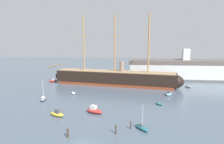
{
  "coord_description": "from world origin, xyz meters",
  "views": [
    {
      "loc": [
        8.55,
        -33.26,
        18.22
      ],
      "look_at": [
        1.61,
        33.67,
        8.32
      ],
      "focal_mm": 33.14,
      "sensor_mm": 36.0,
      "label": 1
    }
  ],
  "objects_px": {
    "sailboat_foreground_right": "(142,127)",
    "motorboat_far_left": "(53,81)",
    "motorboat_foreground_left": "(57,114)",
    "mooring_piling_nearest": "(116,129)",
    "motorboat_alongside_stern": "(169,94)",
    "dinghy_mid_right": "(159,104)",
    "dinghy_distant_centre": "(119,79)",
    "tall_ship": "(115,78)",
    "mooring_piling_left_pair": "(131,125)",
    "dinghy_alongside_bow": "(73,93)",
    "dockside_warehouse_right": "(186,70)",
    "motorboat_near_centre": "(94,110)",
    "dinghy_far_right": "(188,86)",
    "mooring_piling_right_pair": "(68,133)",
    "sailboat_mid_left": "(43,98)"
  },
  "relations": [
    {
      "from": "dinghy_distant_centre",
      "to": "mooring_piling_nearest",
      "type": "distance_m",
      "value": 60.61
    },
    {
      "from": "tall_ship",
      "to": "dinghy_mid_right",
      "type": "bearing_deg",
      "value": -59.46
    },
    {
      "from": "motorboat_foreground_left",
      "to": "motorboat_far_left",
      "type": "distance_m",
      "value": 46.01
    },
    {
      "from": "tall_ship",
      "to": "dinghy_mid_right",
      "type": "distance_m",
      "value": 30.32
    },
    {
      "from": "sailboat_foreground_right",
      "to": "dinghy_mid_right",
      "type": "xyz_separation_m",
      "value": [
        5.69,
        17.87,
        -0.15
      ]
    },
    {
      "from": "motorboat_alongside_stern",
      "to": "dinghy_distant_centre",
      "type": "xyz_separation_m",
      "value": [
        -19.35,
        28.8,
        -0.26
      ]
    },
    {
      "from": "dinghy_mid_right",
      "to": "dinghy_far_right",
      "type": "relative_size",
      "value": 0.82
    },
    {
      "from": "tall_ship",
      "to": "mooring_piling_left_pair",
      "type": "relative_size",
      "value": 36.58
    },
    {
      "from": "motorboat_foreground_left",
      "to": "dinghy_mid_right",
      "type": "xyz_separation_m",
      "value": [
        26.16,
        12.05,
        -0.31
      ]
    },
    {
      "from": "motorboat_foreground_left",
      "to": "mooring_piling_right_pair",
      "type": "height_order",
      "value": "mooring_piling_right_pair"
    },
    {
      "from": "sailboat_mid_left",
      "to": "mooring_piling_nearest",
      "type": "xyz_separation_m",
      "value": [
        24.73,
        -21.59,
        0.37
      ]
    },
    {
      "from": "dinghy_alongside_bow",
      "to": "dockside_warehouse_right",
      "type": "bearing_deg",
      "value": 36.22
    },
    {
      "from": "motorboat_alongside_stern",
      "to": "motorboat_far_left",
      "type": "distance_m",
      "value": 52.39
    },
    {
      "from": "motorboat_alongside_stern",
      "to": "mooring_piling_left_pair",
      "type": "bearing_deg",
      "value": -113.62
    },
    {
      "from": "dinghy_mid_right",
      "to": "dockside_warehouse_right",
      "type": "bearing_deg",
      "value": 67.65
    },
    {
      "from": "mooring_piling_right_pair",
      "to": "dockside_warehouse_right",
      "type": "xyz_separation_m",
      "value": [
        37.83,
        66.56,
        3.82
      ]
    },
    {
      "from": "sailboat_foreground_right",
      "to": "motorboat_alongside_stern",
      "type": "relative_size",
      "value": 1.29
    },
    {
      "from": "motorboat_foreground_left",
      "to": "motorboat_alongside_stern",
      "type": "xyz_separation_m",
      "value": [
        30.85,
        23.25,
        -0.04
      ]
    },
    {
      "from": "tall_ship",
      "to": "dinghy_far_right",
      "type": "height_order",
      "value": "tall_ship"
    },
    {
      "from": "dinghy_alongside_bow",
      "to": "dinghy_distant_centre",
      "type": "relative_size",
      "value": 1.17
    },
    {
      "from": "sailboat_foreground_right",
      "to": "mooring_piling_left_pair",
      "type": "height_order",
      "value": "sailboat_foreground_right"
    },
    {
      "from": "motorboat_near_centre",
      "to": "dinghy_alongside_bow",
      "type": "xyz_separation_m",
      "value": [
        -11.03,
        18.54,
        -0.34
      ]
    },
    {
      "from": "tall_ship",
      "to": "motorboat_alongside_stern",
      "type": "distance_m",
      "value": 25.04
    },
    {
      "from": "dinghy_mid_right",
      "to": "dinghy_far_right",
      "type": "xyz_separation_m",
      "value": [
        14.43,
        24.9,
        0.06
      ]
    },
    {
      "from": "dinghy_alongside_bow",
      "to": "mooring_piling_nearest",
      "type": "bearing_deg",
      "value": -59.7
    },
    {
      "from": "tall_ship",
      "to": "dinghy_far_right",
      "type": "distance_m",
      "value": 29.92
    },
    {
      "from": "tall_ship",
      "to": "sailboat_foreground_right",
      "type": "bearing_deg",
      "value": -77.6
    },
    {
      "from": "sailboat_foreground_right",
      "to": "dinghy_alongside_bow",
      "type": "relative_size",
      "value": 1.67
    },
    {
      "from": "motorboat_alongside_stern",
      "to": "dockside_warehouse_right",
      "type": "height_order",
      "value": "dockside_warehouse_right"
    },
    {
      "from": "motorboat_alongside_stern",
      "to": "motorboat_far_left",
      "type": "bearing_deg",
      "value": 158.6
    },
    {
      "from": "dinghy_mid_right",
      "to": "motorboat_far_left",
      "type": "bearing_deg",
      "value": 145.48
    },
    {
      "from": "motorboat_near_centre",
      "to": "dinghy_mid_right",
      "type": "bearing_deg",
      "value": 27.2
    },
    {
      "from": "mooring_piling_nearest",
      "to": "mooring_piling_right_pair",
      "type": "bearing_deg",
      "value": -164.35
    },
    {
      "from": "sailboat_foreground_right",
      "to": "motorboat_near_centre",
      "type": "xyz_separation_m",
      "value": [
        -11.75,
        8.9,
        0.24
      ]
    },
    {
      "from": "dinghy_alongside_bow",
      "to": "mooring_piling_left_pair",
      "type": "relative_size",
      "value": 1.96
    },
    {
      "from": "motorboat_far_left",
      "to": "dinghy_far_right",
      "type": "height_order",
      "value": "motorboat_far_left"
    },
    {
      "from": "tall_ship",
      "to": "sailboat_mid_left",
      "type": "xyz_separation_m",
      "value": [
        -20.3,
        -24.9,
        -2.64
      ]
    },
    {
      "from": "motorboat_near_centre",
      "to": "mooring_piling_left_pair",
      "type": "bearing_deg",
      "value": -42.92
    },
    {
      "from": "mooring_piling_nearest",
      "to": "dinghy_distant_centre",
      "type": "bearing_deg",
      "value": 93.54
    },
    {
      "from": "motorboat_foreground_left",
      "to": "mooring_piling_nearest",
      "type": "bearing_deg",
      "value": -28.97
    },
    {
      "from": "sailboat_foreground_right",
      "to": "mooring_piling_nearest",
      "type": "distance_m",
      "value": 5.86
    },
    {
      "from": "motorboat_near_centre",
      "to": "mooring_piling_left_pair",
      "type": "xyz_separation_m",
      "value": [
        9.47,
        -8.81,
        0.13
      ]
    },
    {
      "from": "sailboat_foreground_right",
      "to": "dinghy_mid_right",
      "type": "bearing_deg",
      "value": 72.33
    },
    {
      "from": "sailboat_mid_left",
      "to": "dinghy_distant_centre",
      "type": "relative_size",
      "value": 2.34
    },
    {
      "from": "motorboat_foreground_left",
      "to": "sailboat_foreground_right",
      "type": "height_order",
      "value": "sailboat_foreground_right"
    },
    {
      "from": "dinghy_distant_centre",
      "to": "tall_ship",
      "type": "bearing_deg",
      "value": -92.79
    },
    {
      "from": "sailboat_foreground_right",
      "to": "motorboat_far_left",
      "type": "xyz_separation_m",
      "value": [
        -38.39,
        48.19,
        0.1
      ]
    },
    {
      "from": "dinghy_far_right",
      "to": "motorboat_alongside_stern",
      "type": "bearing_deg",
      "value": -125.4
    },
    {
      "from": "motorboat_far_left",
      "to": "motorboat_near_centre",
      "type": "bearing_deg",
      "value": -55.86
    },
    {
      "from": "dinghy_mid_right",
      "to": "dinghy_alongside_bow",
      "type": "bearing_deg",
      "value": 161.41
    }
  ]
}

